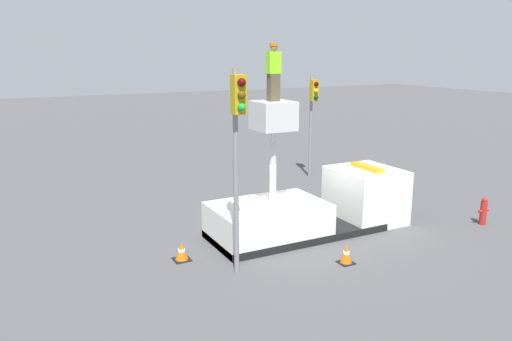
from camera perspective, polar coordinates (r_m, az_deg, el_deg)
The scene contains 8 objects.
ground_plane at distance 17.10m, azimuth 4.59°, elevation -7.19°, with size 120.00×120.00×0.00m, color #4C4C4F.
bucket_truck at distance 17.17m, azimuth 6.52°, elevation -4.13°, with size 6.98×2.46×4.52m.
worker at distance 15.55m, azimuth 2.03°, elevation 11.16°, with size 0.40×0.26×1.75m.
traffic_light_pole at distance 12.99m, azimuth -2.11°, elevation 4.32°, with size 0.34×0.57×5.60m.
traffic_light_across at distance 24.11m, azimuth 6.52°, elevation 7.27°, with size 0.34×0.57×4.88m.
fire_hydrant at distance 19.52m, azimuth 24.56°, elevation -4.25°, with size 0.48×0.24×1.00m.
traffic_cone_rear at distance 15.06m, azimuth -8.50°, elevation -9.17°, with size 0.49×0.49×0.56m.
traffic_cone_curbside at distance 14.92m, azimuth 10.27°, elevation -9.38°, with size 0.43×0.43×0.60m.
Camera 1 is at (-8.57, -13.53, 6.01)m, focal length 35.00 mm.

